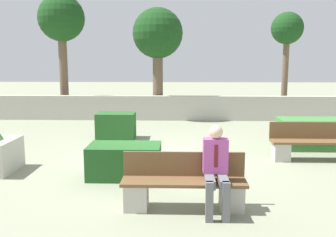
{
  "coord_description": "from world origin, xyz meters",
  "views": [
    {
      "loc": [
        0.43,
        -8.56,
        2.34
      ],
      "look_at": [
        0.15,
        0.5,
        0.9
      ],
      "focal_mm": 40.0,
      "sensor_mm": 36.0,
      "label": 1
    }
  ],
  "objects_px": {
    "bench_front": "(184,188)",
    "bench_left_side": "(318,145)",
    "tree_leftmost": "(61,21)",
    "tree_center_right": "(287,32)",
    "tree_center_left": "(158,36)",
    "person_seated_man": "(216,165)"
  },
  "relations": [
    {
      "from": "bench_front",
      "to": "tree_center_left",
      "type": "height_order",
      "value": "tree_center_left"
    },
    {
      "from": "bench_front",
      "to": "tree_leftmost",
      "type": "height_order",
      "value": "tree_leftmost"
    },
    {
      "from": "bench_front",
      "to": "tree_leftmost",
      "type": "bearing_deg",
      "value": 116.62
    },
    {
      "from": "tree_center_right",
      "to": "bench_front",
      "type": "bearing_deg",
      "value": -113.19
    },
    {
      "from": "person_seated_man",
      "to": "tree_leftmost",
      "type": "xyz_separation_m",
      "value": [
        -5.31,
        9.76,
        3.09
      ]
    },
    {
      "from": "tree_center_right",
      "to": "person_seated_man",
      "type": "bearing_deg",
      "value": -110.52
    },
    {
      "from": "bench_left_side",
      "to": "tree_leftmost",
      "type": "height_order",
      "value": "tree_leftmost"
    },
    {
      "from": "bench_left_side",
      "to": "person_seated_man",
      "type": "height_order",
      "value": "person_seated_man"
    },
    {
      "from": "bench_front",
      "to": "bench_left_side",
      "type": "relative_size",
      "value": 0.89
    },
    {
      "from": "bench_left_side",
      "to": "tree_leftmost",
      "type": "relative_size",
      "value": 0.45
    },
    {
      "from": "tree_center_left",
      "to": "tree_center_right",
      "type": "height_order",
      "value": "tree_center_left"
    },
    {
      "from": "tree_leftmost",
      "to": "tree_center_right",
      "type": "relative_size",
      "value": 1.16
    },
    {
      "from": "person_seated_man",
      "to": "tree_center_left",
      "type": "xyz_separation_m",
      "value": [
        -1.41,
        9.28,
        2.48
      ]
    },
    {
      "from": "tree_center_right",
      "to": "bench_left_side",
      "type": "bearing_deg",
      "value": -98.95
    },
    {
      "from": "bench_front",
      "to": "tree_center_left",
      "type": "distance_m",
      "value": 9.63
    },
    {
      "from": "bench_left_side",
      "to": "tree_center_left",
      "type": "height_order",
      "value": "tree_center_left"
    },
    {
      "from": "person_seated_man",
      "to": "tree_center_left",
      "type": "distance_m",
      "value": 9.71
    },
    {
      "from": "tree_center_left",
      "to": "bench_left_side",
      "type": "bearing_deg",
      "value": -56.37
    },
    {
      "from": "bench_front",
      "to": "person_seated_man",
      "type": "height_order",
      "value": "person_seated_man"
    },
    {
      "from": "bench_left_side",
      "to": "tree_center_right",
      "type": "relative_size",
      "value": 0.52
    },
    {
      "from": "bench_front",
      "to": "tree_leftmost",
      "type": "distance_m",
      "value": 11.31
    },
    {
      "from": "tree_center_left",
      "to": "tree_leftmost",
      "type": "bearing_deg",
      "value": 172.93
    }
  ]
}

